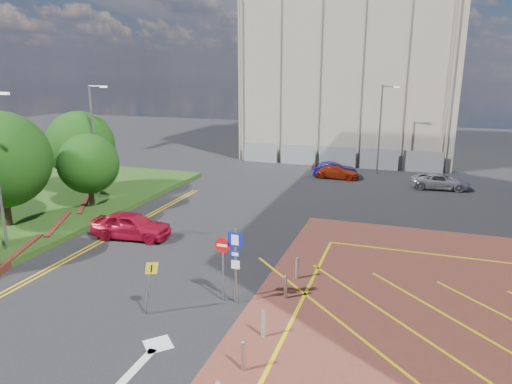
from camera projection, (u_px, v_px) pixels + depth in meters
The scene contains 16 objects.
ground at pixel (215, 313), 17.80m from camera, with size 140.00×140.00×0.00m, color black.
retaining_wall at pixel (18, 252), 23.25m from camera, with size 6.06×20.33×0.40m.
tree_b at pixel (0, 160), 26.12m from camera, with size 5.60×5.60×6.74m.
tree_c at pixel (88, 164), 30.34m from camera, with size 4.00×4.00×4.90m.
tree_d at pixel (81, 145), 33.85m from camera, with size 5.00×5.00×6.08m.
lamp_left_far at pixel (94, 137), 32.09m from camera, with size 1.53×0.16×8.00m.
lamp_back at pixel (381, 127), 41.07m from camera, with size 1.53×0.16×8.00m.
sign_cluster at pixel (231, 258), 18.11m from camera, with size 1.17×0.12×3.20m.
warning_sign at pixel (150, 282), 17.25m from camera, with size 0.65×0.40×2.25m.
bollard_row at pixel (257, 335), 15.44m from camera, with size 0.14×11.14×0.90m.
construction_building at pixel (355, 55), 51.64m from camera, with size 21.20×19.20×22.00m, color #A79D89.
construction_fence at pixel (347, 157), 44.71m from camera, with size 21.60×0.06×2.00m, color gray.
car_red_left at pixel (131, 225), 25.66m from camera, with size 1.79×4.46×1.52m, color #AB0E29.
car_blue_back at pixel (334, 170), 40.80m from camera, with size 1.38×3.96×1.30m, color navy.
car_red_back at pixel (336, 172), 40.31m from camera, with size 1.67×4.12×1.20m, color #9F240D.
car_silver_back at pixel (440, 181), 36.58m from camera, with size 2.05×4.45×1.24m, color #A4A4AB.
Camera 1 is at (6.66, -14.65, 9.10)m, focal length 32.00 mm.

